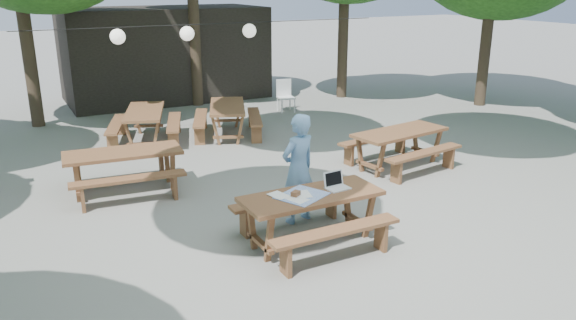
% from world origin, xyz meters
% --- Properties ---
extents(ground, '(80.00, 80.00, 0.00)m').
position_xyz_m(ground, '(0.00, 0.00, 0.00)').
color(ground, slate).
rests_on(ground, ground).
extents(pavilion, '(6.00, 3.00, 2.80)m').
position_xyz_m(pavilion, '(0.50, 10.50, 1.40)').
color(pavilion, black).
rests_on(pavilion, ground).
extents(main_picnic_table, '(2.00, 1.58, 0.75)m').
position_xyz_m(main_picnic_table, '(-0.68, -0.66, 0.39)').
color(main_picnic_table, brown).
rests_on(main_picnic_table, ground).
extents(picnic_table_nw, '(2.07, 1.77, 0.75)m').
position_xyz_m(picnic_table_nw, '(-2.57, 2.66, 0.39)').
color(picnic_table_nw, brown).
rests_on(picnic_table_nw, ground).
extents(picnic_table_ne, '(2.11, 1.83, 0.75)m').
position_xyz_m(picnic_table_ne, '(2.61, 1.49, 0.39)').
color(picnic_table_ne, brown).
rests_on(picnic_table_ne, ground).
extents(picnic_table_far_w, '(2.11, 2.31, 0.75)m').
position_xyz_m(picnic_table_far_w, '(-1.42, 5.68, 0.39)').
color(picnic_table_far_w, brown).
rests_on(picnic_table_far_w, ground).
extents(picnic_table_far_e, '(2.17, 2.35, 0.75)m').
position_xyz_m(picnic_table_far_e, '(0.48, 5.32, 0.39)').
color(picnic_table_far_e, brown).
rests_on(picnic_table_far_e, ground).
extents(woman, '(0.71, 0.56, 1.72)m').
position_xyz_m(woman, '(-0.47, 0.11, 0.86)').
color(woman, '#6C98C5').
rests_on(woman, ground).
extents(plastic_chair, '(0.50, 0.50, 0.90)m').
position_xyz_m(plastic_chair, '(2.93, 6.97, 0.26)').
color(plastic_chair, white).
rests_on(plastic_chair, ground).
extents(laptop, '(0.35, 0.29, 0.24)m').
position_xyz_m(laptop, '(-0.25, -0.62, 0.81)').
color(laptop, white).
rests_on(laptop, main_picnic_table).
extents(tabletop_clutter, '(0.84, 0.77, 0.08)m').
position_xyz_m(tabletop_clutter, '(-0.86, -0.65, 0.76)').
color(tabletop_clutter, '#3A67C6').
rests_on(tabletop_clutter, main_picnic_table).
extents(paper_lanterns, '(9.00, 0.34, 0.38)m').
position_xyz_m(paper_lanterns, '(-0.19, 6.00, 2.40)').
color(paper_lanterns, black).
rests_on(paper_lanterns, ground).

